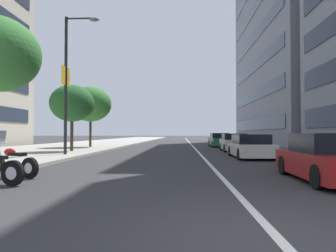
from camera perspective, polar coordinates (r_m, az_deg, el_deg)
ground_plane at (r=4.33m, az=20.66°, el=-19.84°), size 400.00×400.00×0.00m
sidewalk_right_plaza at (r=35.72m, az=-15.77°, el=-3.48°), size 160.00×10.89×0.15m
lane_centre_stripe at (r=38.95m, az=4.37°, el=-3.46°), size 110.00×0.16×0.01m
motorcycle_mid_row at (r=10.92m, az=-27.16°, el=-6.19°), size 1.01×2.03×1.48m
car_lead_in_lane at (r=9.94m, az=27.89°, el=-5.51°), size 4.24×1.98×1.39m
car_following_behind at (r=17.83m, az=15.14°, el=-3.77°), size 4.62×1.94×1.34m
car_far_down_avenue at (r=24.37m, az=12.23°, el=-3.12°), size 4.24×1.93×1.39m
car_mid_block_traffic at (r=32.27m, az=9.58°, el=-2.68°), size 4.68×1.95×1.44m
street_lamp_with_banners at (r=19.33m, az=-17.84°, el=9.63°), size 1.26×2.09×8.24m
street_tree_mid_sidewalk at (r=22.68m, az=-17.57°, el=4.07°), size 3.08×3.08×4.70m
street_tree_far_plaza at (r=29.33m, az=-14.33°, el=4.00°), size 3.86×3.86×5.63m
office_tower_mid_left at (r=49.34m, az=26.16°, el=16.60°), size 28.28×17.57×33.08m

